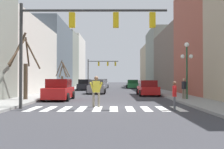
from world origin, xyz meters
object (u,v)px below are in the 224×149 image
Objects in this scene: street_lamp_right_corner at (187,59)px; car_parked_right_far at (133,84)px; car_parked_left_mid at (85,85)px; street_tree_right_far at (24,68)px; car_parked_right_mid at (103,84)px; street_tree_right_mid at (63,77)px; pedestrian_near_right_corner at (184,87)px; traffic_signal_far at (100,67)px; pedestrian_on_right_sidewalk at (96,89)px; pedestrian_on_left_sidewalk at (174,93)px; traffic_signal_near at (77,29)px; car_parked_left_near at (148,88)px; car_parked_left_far at (97,87)px; car_driving_toward_lane at (59,90)px.

street_lamp_right_corner reaches higher than car_parked_right_far.
car_parked_left_mid is 0.95× the size of street_tree_right_far.
street_tree_right_mid is at bearing -14.67° from car_parked_right_mid.
car_parked_right_far is at bearing 169.17° from pedestrian_near_right_corner.
street_tree_right_mid is 0.77× the size of street_tree_right_far.
traffic_signal_far is 21.48m from street_tree_right_mid.
pedestrian_on_right_sidewalk reaches higher than car_parked_right_far.
street_lamp_right_corner reaches higher than pedestrian_near_right_corner.
car_parked_left_mid is at bearing -152.41° from pedestrian_on_left_sidewalk.
traffic_signal_near reaches higher than car_parked_right_far.
pedestrian_on_left_sidewalk is 20.91m from street_tree_right_mid.
street_tree_right_far is (-2.41, -19.65, 1.74)m from car_parked_left_mid.
car_parked_right_far is at bearing 54.72° from street_tree_right_mid.
car_parked_right_mid is 2.72× the size of pedestrian_on_left_sidewalk.
pedestrian_near_right_corner reaches higher than car_parked_right_far.
car_parked_left_near is 1.09× the size of car_parked_right_far.
pedestrian_near_right_corner is at bearing -175.57° from car_parked_right_far.
traffic_signal_near is at bearing -86.61° from pedestrian_on_left_sidewalk.
car_parked_right_mid is at bearing 13.58° from car_parked_left_near.
pedestrian_on_right_sidewalk is (0.90, -14.32, 0.33)m from car_parked_left_far.
street_lamp_right_corner is 0.90× the size of car_parked_left_mid.
traffic_signal_near is at bearing -88.84° from traffic_signal_far.
street_tree_right_mid is at bearing 103.49° from traffic_signal_near.
car_parked_left_mid is 10.38m from car_parked_right_far.
car_parked_right_far is 2.71× the size of pedestrian_on_left_sidewalk.
street_tree_right_far reaches higher than street_lamp_right_corner.
pedestrian_on_right_sidewalk reaches higher than pedestrian_near_right_corner.
traffic_signal_near reaches higher than car_parked_left_far.
car_parked_right_mid reaches higher than car_driving_toward_lane.
street_tree_right_far is at bearing 114.80° from car_driving_toward_lane.
street_tree_right_far is (-4.71, -29.44, 1.72)m from car_parked_right_mid.
pedestrian_on_right_sidewalk reaches higher than car_parked_left_mid.
car_parked_right_far is (5.37, -2.80, -0.06)m from car_parked_right_mid.
street_lamp_right_corner is 2.35× the size of pedestrian_on_right_sidewalk.
traffic_signal_near is at bearing 155.05° from car_parked_left_near.
car_parked_right_far reaches higher than car_parked_left_near.
car_parked_left_far is at bearing -14.50° from car_driving_toward_lane.
car_parked_left_mid is 1.05× the size of car_parked_left_near.
car_parked_left_far is at bearing 0.22° from car_parked_right_mid.
pedestrian_on_right_sidewalk is at bearing -35.18° from street_tree_right_far.
pedestrian_on_right_sidewalk is at bearing 157.61° from car_parked_left_near.
car_parked_right_mid is 35.45m from pedestrian_on_left_sidewalk.
car_parked_left_mid is 23.89m from pedestrian_on_right_sidewalk.
car_parked_right_mid is 1.00× the size of car_parked_right_far.
pedestrian_near_right_corner is at bearing -163.04° from car_parked_left_near.
car_parked_left_mid is at bearing 117.10° from street_lamp_right_corner.
car_parked_left_mid is 10.05m from car_parked_right_mid.
car_driving_toward_lane is at bearing -14.50° from car_parked_left_far.
pedestrian_on_left_sidewalk is (5.27, -0.70, -3.55)m from traffic_signal_near.
pedestrian_on_left_sidewalk is at bearing 8.51° from car_parked_right_mid.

